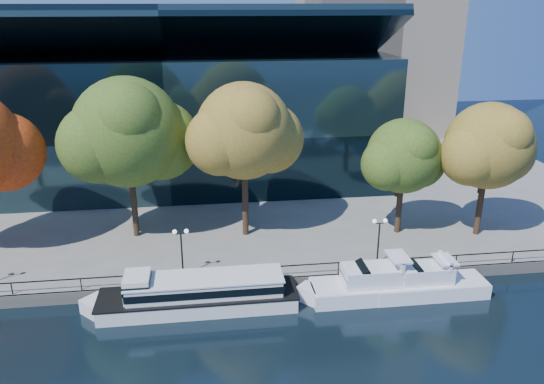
{
  "coord_description": "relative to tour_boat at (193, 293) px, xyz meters",
  "views": [
    {
      "loc": [
        -0.22,
        -33.67,
        21.79
      ],
      "look_at": [
        5.24,
        8.0,
        6.49
      ],
      "focal_mm": 35.0,
      "sensor_mm": 36.0,
      "label": 1
    }
  ],
  "objects": [
    {
      "name": "ground",
      "position": [
        1.56,
        -1.21,
        -1.3
      ],
      "size": [
        160.0,
        160.0,
        0.0
      ],
      "primitive_type": "plane",
      "color": "black",
      "rests_on": "ground"
    },
    {
      "name": "tree_4",
      "position": [
        19.28,
        9.25,
        7.03
      ],
      "size": [
        8.52,
        6.98,
        10.89
      ],
      "color": "black",
      "rests_on": "promenade"
    },
    {
      "name": "lamp_2",
      "position": [
        15.21,
        3.29,
        2.68
      ],
      "size": [
        1.26,
        0.36,
        4.03
      ],
      "color": "black",
      "rests_on": "promenade"
    },
    {
      "name": "cruiser_far",
      "position": [
        17.81,
        -0.44,
        -0.26
      ],
      "size": [
        10.0,
        2.77,
        3.27
      ],
      "color": "white",
      "rests_on": "ground"
    },
    {
      "name": "railing",
      "position": [
        1.56,
        2.04,
        0.64
      ],
      "size": [
        88.2,
        0.08,
        0.99
      ],
      "color": "black",
      "rests_on": "promenade"
    },
    {
      "name": "convention_building",
      "position": [
        -2.44,
        30.58,
        7.21
      ],
      "size": [
        50.0,
        24.57,
        21.43
      ],
      "color": "black",
      "rests_on": "ground"
    },
    {
      "name": "promenade",
      "position": [
        1.56,
        35.17,
        -0.8
      ],
      "size": [
        90.0,
        67.08,
        1.0
      ],
      "color": "slate",
      "rests_on": "ground"
    },
    {
      "name": "tree_3",
      "position": [
        4.99,
        10.57,
        9.44
      ],
      "size": [
        10.74,
        8.81,
        14.22
      ],
      "color": "black",
      "rests_on": "promenade"
    },
    {
      "name": "tree_2",
      "position": [
        -5.14,
        11.61,
        9.37
      ],
      "size": [
        12.14,
        9.96,
        14.74
      ],
      "color": "black",
      "rests_on": "promenade"
    },
    {
      "name": "lamp_1",
      "position": [
        -0.83,
        3.29,
        2.68
      ],
      "size": [
        1.26,
        0.36,
        4.03
      ],
      "color": "black",
      "rests_on": "promenade"
    },
    {
      "name": "tour_boat",
      "position": [
        0.0,
        0.0,
        0.0
      ],
      "size": [
        16.11,
        3.59,
        3.06
      ],
      "color": "silver",
      "rests_on": "ground"
    },
    {
      "name": "tree_5",
      "position": [
        26.55,
        7.84,
        8.07
      ],
      "size": [
        9.7,
        7.95,
        12.43
      ],
      "color": "black",
      "rests_on": "promenade"
    },
    {
      "name": "cruiser_near",
      "position": [
        13.83,
        -0.26,
        -0.23
      ],
      "size": [
        11.91,
        3.07,
        3.45
      ],
      "color": "white",
      "rests_on": "ground"
    }
  ]
}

